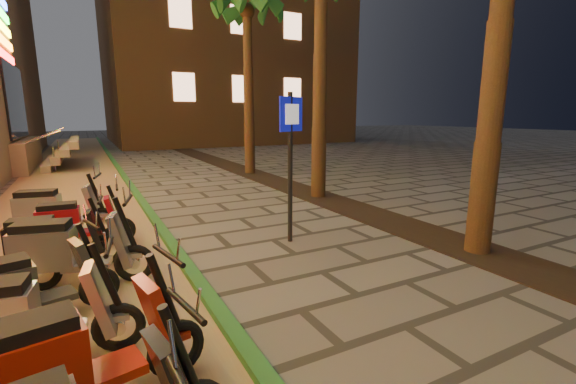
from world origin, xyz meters
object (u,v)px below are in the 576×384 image
scooter_8 (27,287)px  scooter_12 (54,211)px  scooter_10 (51,241)px  scooter_7 (25,318)px  scooter_11 (75,223)px  pedestrian_sign (291,147)px  scooter_9 (67,250)px  scooter_6 (72,359)px

scooter_8 → scooter_12: scooter_12 is taller
scooter_8 → scooter_10: scooter_8 is taller
scooter_10 → scooter_7: bearing=-84.4°
scooter_11 → scooter_8: bearing=-95.9°
pedestrian_sign → scooter_11: bearing=135.9°
pedestrian_sign → scooter_12: (-3.77, 2.23, -1.19)m
scooter_9 → scooter_11: 1.70m
scooter_9 → scooter_6: bearing=-74.1°
scooter_7 → scooter_12: 4.26m
scooter_12 → pedestrian_sign: bearing=-18.4°
scooter_6 → scooter_9: 2.61m
scooter_6 → scooter_11: (-0.03, 4.31, -0.05)m
pedestrian_sign → scooter_9: (-3.50, -0.32, -1.19)m
scooter_6 → scooter_8: 1.76m
scooter_11 → scooter_12: 0.92m
scooter_11 → pedestrian_sign: bearing=-18.5°
scooter_11 → scooter_12: (-0.34, 0.85, 0.05)m
scooter_8 → scooter_10: size_ratio=0.99×
scooter_6 → scooter_9: scooter_9 is taller
scooter_7 → scooter_11: bearing=92.1°
scooter_12 → scooter_8: bearing=-79.2°
scooter_8 → scooter_9: size_ratio=0.88×
scooter_6 → scooter_10: (-0.33, 3.39, -0.05)m
scooter_7 → scooter_11: (0.35, 3.41, -0.02)m
pedestrian_sign → scooter_8: (-3.86, -1.23, -1.25)m
scooter_6 → scooter_11: 4.31m
scooter_6 → scooter_8: (-0.46, 1.70, -0.05)m
scooter_10 → scooter_12: scooter_12 is taller
scooter_8 → scooter_9: scooter_9 is taller
scooter_11 → scooter_7: bearing=-92.6°
scooter_7 → scooter_12: (0.01, 4.26, 0.03)m
scooter_9 → scooter_10: (-0.23, 0.78, -0.06)m
scooter_11 → scooter_6: bearing=-86.3°
pedestrian_sign → scooter_8: size_ratio=1.76×
scooter_7 → scooter_10: bearing=96.7°
scooter_6 → scooter_10: scooter_6 is taller
scooter_6 → scooter_12: 5.18m
scooter_6 → scooter_12: scooter_12 is taller
scooter_12 → scooter_7: bearing=-78.0°
pedestrian_sign → scooter_7: size_ratio=1.65×
scooter_9 → pedestrian_sign: bearing=19.0°
scooter_10 → scooter_11: (0.30, 0.91, 0.00)m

